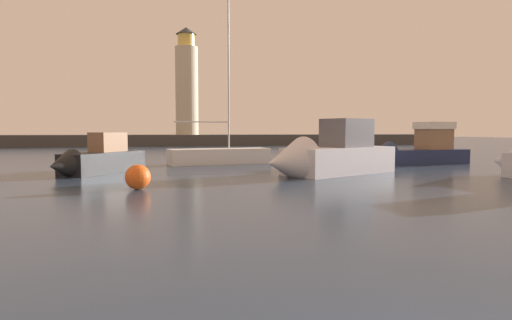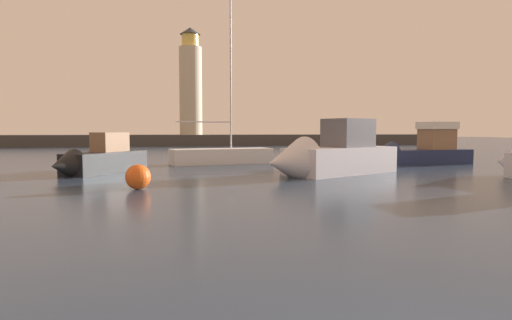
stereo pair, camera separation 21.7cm
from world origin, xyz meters
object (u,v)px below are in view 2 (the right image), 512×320
Objects in this scene: motorboat_0 at (326,157)px; motorboat_1 at (98,160)px; sailboat_moored at (222,155)px; motorboat_3 at (415,152)px; mooring_buoy at (138,177)px; lighthouse at (191,84)px.

motorboat_1 is (-12.41, 3.17, -0.22)m from motorboat_0.
sailboat_moored reaches higher than motorboat_1.
motorboat_3 reaches higher than mooring_buoy.
motorboat_0 is 10.04m from sailboat_moored.
sailboat_moored is 13.81m from mooring_buoy.
lighthouse is 16.38× the size of mooring_buoy.
lighthouse reaches higher than motorboat_1.
lighthouse reaches higher than motorboat_0.
motorboat_1 reaches higher than mooring_buoy.
motorboat_1 is 6.44× the size of mooring_buoy.
lighthouse is 2.54× the size of motorboat_1.
motorboat_0 is 12.81m from motorboat_1.
motorboat_0 is 10.44m from motorboat_3.
motorboat_3 is at bearing 32.91° from motorboat_0.
sailboat_moored is at bearing 166.94° from motorboat_3.
motorboat_0 is at bearing -14.32° from motorboat_1.
motorboat_0 is 10.50m from mooring_buoy.
motorboat_3 is (8.76, 5.67, -0.10)m from motorboat_0.
motorboat_1 is 21.32m from motorboat_3.
lighthouse is 46.05m from motorboat_1.
motorboat_0 is at bearing -61.51° from sailboat_moored.
mooring_buoy is (-4.23, -51.88, -9.28)m from lighthouse.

